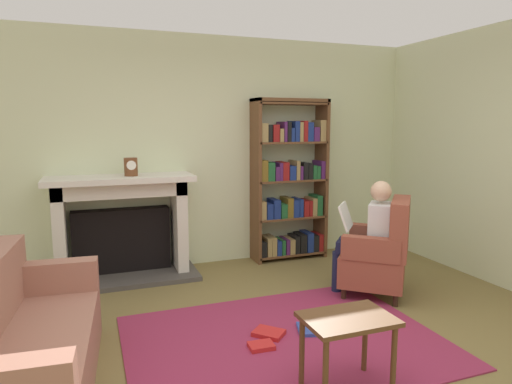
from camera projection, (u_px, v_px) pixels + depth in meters
ground at (301, 360)px, 3.24m from camera, size 14.00×14.00×0.00m
back_wall at (209, 152)px, 5.40m from camera, size 5.60×0.10×2.70m
side_wall_right at (465, 154)px, 5.11m from camera, size 0.10×5.20×2.70m
area_rug at (284, 341)px, 3.51m from camera, size 2.40×1.80×0.01m
fireplace at (122, 224)px, 4.91m from camera, size 1.57×0.64×1.14m
mantel_clock at (131, 167)px, 4.76m from camera, size 0.14×0.14×0.19m
bookshelf at (290, 182)px, 5.59m from camera, size 0.94×0.32×1.98m
armchair_reading at (380, 253)px, 4.43m from camera, size 0.89×0.89×0.97m
seated_reader at (369, 233)px, 4.44m from camera, size 0.59×0.57×1.14m
sofa_floral at (20, 350)px, 2.74m from camera, size 0.86×1.75×0.85m
side_table at (348, 329)px, 2.81m from camera, size 0.56×0.39×0.50m
scattered_books at (280, 335)px, 3.57m from camera, size 0.68×0.40×0.04m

